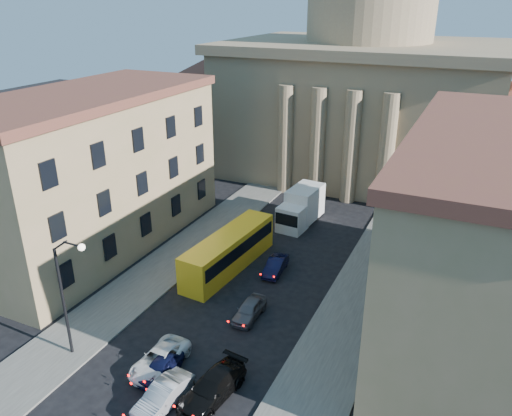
% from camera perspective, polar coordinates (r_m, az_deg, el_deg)
% --- Properties ---
extents(sidewalk_left, '(5.00, 60.00, 0.15)m').
position_cam_1_polar(sidewalk_left, '(43.93, -12.15, -7.98)').
color(sidewalk_left, '#504E49').
rests_on(sidewalk_left, ground).
extents(sidewalk_right, '(5.00, 60.00, 0.15)m').
position_cam_1_polar(sidewalk_right, '(37.57, 9.89, -13.69)').
color(sidewalk_right, '#504E49').
rests_on(sidewalk_right, ground).
extents(church, '(68.02, 28.76, 36.60)m').
position_cam_1_polar(church, '(69.49, 12.24, 13.87)').
color(church, '#886F54').
rests_on(church, ground).
extents(building_left, '(11.60, 26.60, 14.70)m').
position_cam_1_polar(building_left, '(48.84, -18.17, 4.09)').
color(building_left, '#A0815E').
rests_on(building_left, ground).
extents(building_right, '(11.60, 26.60, 14.70)m').
position_cam_1_polar(building_right, '(36.71, 25.30, -3.28)').
color(building_right, '#A0815E').
rests_on(building_right, ground).
extents(street_lamp, '(2.62, 0.44, 8.83)m').
position_cam_1_polar(street_lamp, '(34.13, -20.78, -8.59)').
color(street_lamp, black).
rests_on(street_lamp, ground).
extents(car_left_near, '(1.53, 3.72, 1.26)m').
position_cam_1_polar(car_left_near, '(33.77, -10.80, -17.43)').
color(car_left_near, black).
rests_on(car_left_near, ground).
extents(car_right_near, '(1.99, 4.48, 1.43)m').
position_cam_1_polar(car_right_near, '(31.75, -10.56, -20.33)').
color(car_right_near, '#999BA0').
rests_on(car_right_near, ground).
extents(car_left_mid, '(2.31, 4.79, 1.32)m').
position_cam_1_polar(car_left_mid, '(34.31, -10.96, -16.63)').
color(car_left_mid, white).
rests_on(car_left_mid, ground).
extents(car_right_mid, '(2.80, 5.43, 1.51)m').
position_cam_1_polar(car_right_mid, '(31.84, -4.99, -19.71)').
color(car_right_mid, black).
rests_on(car_right_mid, ground).
extents(car_right_far, '(1.63, 3.91, 1.32)m').
position_cam_1_polar(car_right_far, '(38.18, -0.77, -11.53)').
color(car_right_far, '#545459').
rests_on(car_right_far, ground).
extents(car_right_distant, '(1.68, 4.00, 1.29)m').
position_cam_1_polar(car_right_distant, '(43.87, 2.25, -6.61)').
color(car_right_distant, black).
rests_on(car_right_distant, ground).
extents(city_bus, '(3.61, 11.72, 3.25)m').
position_cam_1_polar(city_bus, '(44.10, -3.12, -4.82)').
color(city_bus, yellow).
rests_on(city_bus, ground).
extents(box_truck, '(3.22, 6.97, 3.72)m').
position_cam_1_polar(box_truck, '(52.87, 5.17, 0.04)').
color(box_truck, silver).
rests_on(box_truck, ground).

